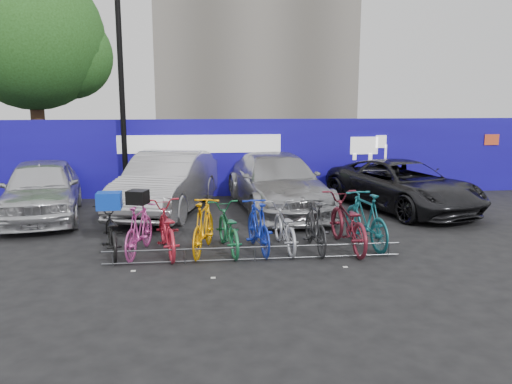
{
  "coord_description": "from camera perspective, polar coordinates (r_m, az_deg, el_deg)",
  "views": [
    {
      "loc": [
        -0.95,
        -9.51,
        3.0
      ],
      "look_at": [
        0.31,
        2.0,
        0.84
      ],
      "focal_mm": 35.0,
      "sensor_mm": 36.0,
      "label": 1
    }
  ],
  "objects": [
    {
      "name": "ground",
      "position": [
        10.02,
        -0.51,
        -6.86
      ],
      "size": [
        100.0,
        100.0,
        0.0
      ],
      "primitive_type": "plane",
      "color": "black",
      "rests_on": "ground"
    },
    {
      "name": "hoarding",
      "position": [
        15.64,
        -2.68,
        3.95
      ],
      "size": [
        22.0,
        0.18,
        2.4
      ],
      "color": "#160A96",
      "rests_on": "ground"
    },
    {
      "name": "tree",
      "position": [
        20.52,
        -23.58,
        15.49
      ],
      "size": [
        5.4,
        5.2,
        7.8
      ],
      "color": "#382314",
      "rests_on": "ground"
    },
    {
      "name": "lamppost",
      "position": [
        15.08,
        -15.1,
        11.23
      ],
      "size": [
        0.25,
        0.5,
        6.11
      ],
      "color": "black",
      "rests_on": "ground"
    },
    {
      "name": "bike_rack",
      "position": [
        9.4,
        -0.14,
        -7.01
      ],
      "size": [
        5.6,
        0.03,
        0.3
      ],
      "color": "#595B60",
      "rests_on": "ground"
    },
    {
      "name": "car_0",
      "position": [
        13.77,
        -23.27,
        0.33
      ],
      "size": [
        2.64,
        4.74,
        1.52
      ],
      "primitive_type": "imported",
      "rotation": [
        0.0,
        0.0,
        0.2
      ],
      "color": "silver",
      "rests_on": "ground"
    },
    {
      "name": "car_1",
      "position": [
        13.58,
        -10.07,
        1.08
      ],
      "size": [
        2.85,
        5.15,
        1.61
      ],
      "primitive_type": "imported",
      "rotation": [
        0.0,
        0.0,
        -0.25
      ],
      "color": "#ADADB1",
      "rests_on": "ground"
    },
    {
      "name": "car_2",
      "position": [
        13.65,
        2.4,
        1.1
      ],
      "size": [
        2.65,
        5.43,
        1.52
      ],
      "primitive_type": "imported",
      "rotation": [
        0.0,
        0.0,
        0.1
      ],
      "color": "#A1A2A6",
      "rests_on": "ground"
    },
    {
      "name": "car_3",
      "position": [
        14.27,
        16.39,
        0.74
      ],
      "size": [
        3.61,
        5.3,
        1.35
      ],
      "primitive_type": "imported",
      "rotation": [
        0.0,
        0.0,
        0.31
      ],
      "color": "black",
      "rests_on": "ground"
    },
    {
      "name": "bike_0",
      "position": [
        10.18,
        -16.25,
        -4.36
      ],
      "size": [
        1.0,
        1.82,
        0.9
      ],
      "primitive_type": "imported",
      "rotation": [
        0.0,
        0.0,
        3.39
      ],
      "color": "black",
      "rests_on": "ground"
    },
    {
      "name": "bike_1",
      "position": [
        9.98,
        -13.22,
        -4.19
      ],
      "size": [
        0.78,
        1.75,
        1.01
      ],
      "primitive_type": "imported",
      "rotation": [
        0.0,
        0.0,
        2.96
      ],
      "color": "#C13F93",
      "rests_on": "ground"
    },
    {
      "name": "bike_2",
      "position": [
        9.94,
        -10.22,
        -4.14
      ],
      "size": [
        1.02,
        2.01,
        1.01
      ],
      "primitive_type": "imported",
      "rotation": [
        0.0,
        0.0,
        3.33
      ],
      "color": "red",
      "rests_on": "ground"
    },
    {
      "name": "bike_3",
      "position": [
        9.88,
        -6.04,
        -3.95
      ],
      "size": [
        0.88,
        1.84,
        1.07
      ],
      "primitive_type": "imported",
      "rotation": [
        0.0,
        0.0,
        2.92
      ],
      "color": "#FBA206",
      "rests_on": "ground"
    },
    {
      "name": "bike_4",
      "position": [
        9.95,
        -3.26,
        -4.18
      ],
      "size": [
        0.89,
        1.87,
        0.94
      ],
      "primitive_type": "imported",
      "rotation": [
        0.0,
        0.0,
        3.29
      ],
      "color": "#1D6F41",
      "rests_on": "ground"
    },
    {
      "name": "bike_5",
      "position": [
        9.93,
        0.26,
        -3.91
      ],
      "size": [
        0.71,
        1.78,
        1.04
      ],
      "primitive_type": "imported",
      "rotation": [
        0.0,
        0.0,
        3.27
      ],
      "color": "#162FBC",
      "rests_on": "ground"
    },
    {
      "name": "bike_6",
      "position": [
        10.1,
        3.22,
        -4.02
      ],
      "size": [
        0.73,
        1.8,
        0.92
      ],
      "primitive_type": "imported",
      "rotation": [
        0.0,
        0.0,
        3.21
      ],
      "color": "#B1B2B9",
      "rests_on": "ground"
    },
    {
      "name": "bike_7",
      "position": [
        10.05,
        6.8,
        -3.85
      ],
      "size": [
        0.5,
        1.71,
        1.02
      ],
      "primitive_type": "imported",
      "rotation": [
        0.0,
        0.0,
        3.16
      ],
      "color": "#272729",
      "rests_on": "ground"
    },
    {
      "name": "bike_8",
      "position": [
        10.27,
        10.38,
        -3.4
      ],
      "size": [
        0.83,
        2.14,
        1.11
      ],
      "primitive_type": "imported",
      "rotation": [
        0.0,
        0.0,
        3.19
      ],
      "color": "maroon",
      "rests_on": "ground"
    },
    {
      "name": "bike_9",
      "position": [
        10.51,
        12.43,
        -3.04
      ],
      "size": [
        0.81,
        1.97,
        1.15
      ],
      "primitive_type": "imported",
      "rotation": [
        0.0,
        0.0,
        3.29
      ],
      "color": "#16646E",
      "rests_on": "ground"
    },
    {
      "name": "cargo_crate",
      "position": [
        10.04,
        -16.43,
        -0.96
      ],
      "size": [
        0.47,
        0.37,
        0.33
      ],
      "primitive_type": "cube",
      "rotation": [
        0.0,
        0.0,
        0.04
      ],
      "color": "#0B39C3",
      "rests_on": "bike_0"
    },
    {
      "name": "cargo_topcase",
      "position": [
        9.84,
        -13.37,
        -0.58
      ],
      "size": [
        0.45,
        0.42,
        0.27
      ],
      "primitive_type": "cube",
      "rotation": [
        0.0,
        0.0,
        -0.34
      ],
      "color": "black",
      "rests_on": "bike_1"
    }
  ]
}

